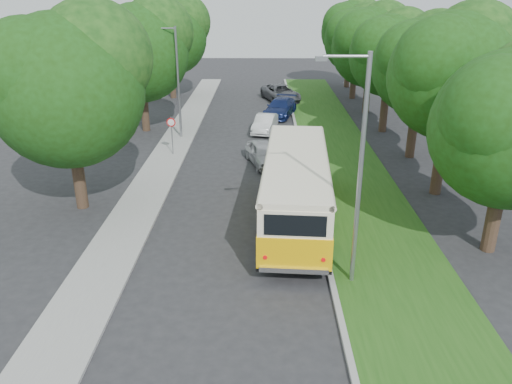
{
  "coord_description": "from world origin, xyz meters",
  "views": [
    {
      "loc": [
        1.12,
        -17.78,
        9.7
      ],
      "look_at": [
        0.84,
        2.34,
        1.5
      ],
      "focal_mm": 35.0,
      "sensor_mm": 36.0,
      "label": 1
    }
  ],
  "objects_px": {
    "car_silver": "(264,153)",
    "car_white": "(265,124)",
    "car_blue": "(280,108)",
    "lamppost_near": "(358,167)",
    "car_grey": "(281,93)",
    "vintage_bus": "(296,190)",
    "lamppost_far": "(177,79)"
  },
  "relations": [
    {
      "from": "car_blue",
      "to": "car_white",
      "type": "bearing_deg",
      "value": -88.64
    },
    {
      "from": "lamppost_far",
      "to": "car_blue",
      "type": "xyz_separation_m",
      "value": [
        7.23,
        6.61,
        -3.4
      ]
    },
    {
      "from": "car_silver",
      "to": "car_grey",
      "type": "distance_m",
      "value": 18.23
    },
    {
      "from": "car_silver",
      "to": "car_grey",
      "type": "relative_size",
      "value": 0.72
    },
    {
      "from": "car_silver",
      "to": "car_white",
      "type": "height_order",
      "value": "car_silver"
    },
    {
      "from": "car_white",
      "to": "car_blue",
      "type": "bearing_deg",
      "value": 86.86
    },
    {
      "from": "lamppost_near",
      "to": "car_white",
      "type": "xyz_separation_m",
      "value": [
        -2.93,
        20.19,
        -3.74
      ]
    },
    {
      "from": "lamppost_near",
      "to": "car_white",
      "type": "height_order",
      "value": "lamppost_near"
    },
    {
      "from": "lamppost_near",
      "to": "car_grey",
      "type": "height_order",
      "value": "lamppost_near"
    },
    {
      "from": "lamppost_near",
      "to": "car_grey",
      "type": "bearing_deg",
      "value": 92.65
    },
    {
      "from": "lamppost_near",
      "to": "car_grey",
      "type": "relative_size",
      "value": 1.47
    },
    {
      "from": "vintage_bus",
      "to": "car_blue",
      "type": "distance_m",
      "value": 20.17
    },
    {
      "from": "car_grey",
      "to": "vintage_bus",
      "type": "bearing_deg",
      "value": -108.29
    },
    {
      "from": "lamppost_near",
      "to": "car_blue",
      "type": "xyz_separation_m",
      "value": [
        -1.67,
        25.11,
        -3.66
      ]
    },
    {
      "from": "car_white",
      "to": "vintage_bus",
      "type": "bearing_deg",
      "value": -73.97
    },
    {
      "from": "lamppost_far",
      "to": "car_blue",
      "type": "distance_m",
      "value": 10.38
    },
    {
      "from": "car_grey",
      "to": "lamppost_near",
      "type": "bearing_deg",
      "value": -105.22
    },
    {
      "from": "vintage_bus",
      "to": "car_white",
      "type": "height_order",
      "value": "vintage_bus"
    },
    {
      "from": "car_silver",
      "to": "car_white",
      "type": "bearing_deg",
      "value": 73.07
    },
    {
      "from": "vintage_bus",
      "to": "car_silver",
      "type": "distance_m",
      "value": 8.16
    },
    {
      "from": "car_grey",
      "to": "car_silver",
      "type": "bearing_deg",
      "value": -112.9
    },
    {
      "from": "car_white",
      "to": "car_silver",
      "type": "bearing_deg",
      "value": -79.69
    },
    {
      "from": "car_white",
      "to": "car_grey",
      "type": "height_order",
      "value": "car_grey"
    },
    {
      "from": "vintage_bus",
      "to": "car_blue",
      "type": "relative_size",
      "value": 2.16
    },
    {
      "from": "lamppost_near",
      "to": "car_grey",
      "type": "distance_m",
      "value": 31.36
    },
    {
      "from": "lamppost_far",
      "to": "car_grey",
      "type": "bearing_deg",
      "value": 59.38
    },
    {
      "from": "vintage_bus",
      "to": "lamppost_far",
      "type": "bearing_deg",
      "value": 122.12
    },
    {
      "from": "car_white",
      "to": "car_grey",
      "type": "distance_m",
      "value": 11.03
    },
    {
      "from": "vintage_bus",
      "to": "car_silver",
      "type": "xyz_separation_m",
      "value": [
        -1.41,
        7.99,
        -0.91
      ]
    },
    {
      "from": "car_silver",
      "to": "car_grey",
      "type": "height_order",
      "value": "car_grey"
    },
    {
      "from": "car_white",
      "to": "lamppost_far",
      "type": "bearing_deg",
      "value": -153.09
    },
    {
      "from": "lamppost_far",
      "to": "car_blue",
      "type": "bearing_deg",
      "value": 42.45
    }
  ]
}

